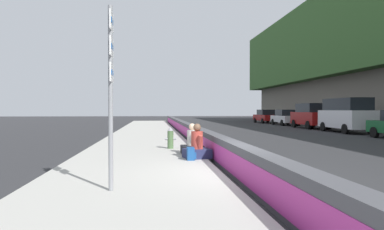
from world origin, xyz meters
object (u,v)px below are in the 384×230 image
at_px(fire_hydrant, 170,137).
at_px(seated_person_foreground, 197,147).
at_px(parked_car_fourth, 346,114).
at_px(parked_car_midline, 311,115).
at_px(seated_person_middle, 192,144).
at_px(parked_car_farther, 265,116).
at_px(parked_car_far, 285,117).
at_px(backpack, 191,154).
at_px(route_sign_post, 111,83).

distance_m(fire_hydrant, seated_person_foreground, 2.89).
distance_m(parked_car_fourth, parked_car_midline, 5.56).
bearing_deg(seated_person_middle, parked_car_midline, -36.59).
xyz_separation_m(fire_hydrant, seated_person_foreground, (-2.80, -0.72, -0.10)).
relative_size(fire_hydrant, seated_person_foreground, 0.78).
distance_m(seated_person_middle, parked_car_fourth, 17.49).
relative_size(parked_car_fourth, parked_car_farther, 1.14).
bearing_deg(fire_hydrant, parked_car_midline, -40.86).
distance_m(fire_hydrant, parked_car_far, 26.00).
relative_size(backpack, parked_car_far, 0.09).
bearing_deg(route_sign_post, parked_car_far, -27.63).
bearing_deg(parked_car_midline, fire_hydrant, 139.14).
distance_m(backpack, parked_car_farther, 34.18).
xyz_separation_m(fire_hydrant, parked_car_farther, (28.33, -13.59, 0.27)).
height_order(route_sign_post, parked_car_midline, route_sign_post).
height_order(seated_person_middle, backpack, seated_person_middle).
distance_m(seated_person_middle, backpack, 1.60).
bearing_deg(route_sign_post, fire_hydrant, -12.17).
bearing_deg(parked_car_midline, seated_person_middle, 143.41).
height_order(route_sign_post, parked_car_fourth, route_sign_post).
bearing_deg(parked_car_fourth, seated_person_middle, 132.28).
xyz_separation_m(seated_person_foreground, parked_car_fourth, (12.90, -12.90, 0.86)).
xyz_separation_m(route_sign_post, backpack, (3.81, -1.99, -1.90)).
distance_m(seated_person_middle, parked_car_far, 27.07).
height_order(fire_hydrant, parked_car_far, parked_car_far).
height_order(fire_hydrant, parked_car_midline, parked_car_midline).
bearing_deg(parked_car_farther, seated_person_middle, 156.73).
relative_size(route_sign_post, backpack, 9.00).
bearing_deg(parked_car_farther, fire_hydrant, 154.37).
bearing_deg(parked_car_fourth, fire_hydrant, 126.56).
bearing_deg(backpack, fire_hydrant, 8.38).
relative_size(parked_car_far, parked_car_farther, 1.00).
relative_size(fire_hydrant, parked_car_farther, 0.19).
height_order(route_sign_post, parked_car_farther, route_sign_post).
distance_m(parked_car_fourth, parked_car_far, 11.99).
distance_m(seated_person_foreground, parked_car_farther, 33.69).
height_order(parked_car_midline, parked_car_farther, parked_car_midline).
relative_size(fire_hydrant, parked_car_midline, 0.18).
relative_size(seated_person_middle, parked_car_far, 0.24).
xyz_separation_m(seated_person_foreground, parked_car_far, (24.88, -13.00, 0.37)).
bearing_deg(parked_car_farther, route_sign_post, 156.87).
xyz_separation_m(route_sign_post, parked_car_farther, (35.36, -15.11, -1.37)).
bearing_deg(parked_car_far, parked_car_farther, 1.19).
xyz_separation_m(fire_hydrant, backpack, (-3.22, -0.47, -0.25)).
xyz_separation_m(seated_person_foreground, parked_car_farther, (31.13, -12.87, 0.37)).
bearing_deg(parked_car_midline, parked_car_far, -1.56).
distance_m(backpack, parked_car_far, 28.57).
relative_size(seated_person_foreground, parked_car_midline, 0.23).
distance_m(backpack, parked_car_fourth, 18.75).
height_order(parked_car_fourth, parked_car_midline, parked_car_fourth).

